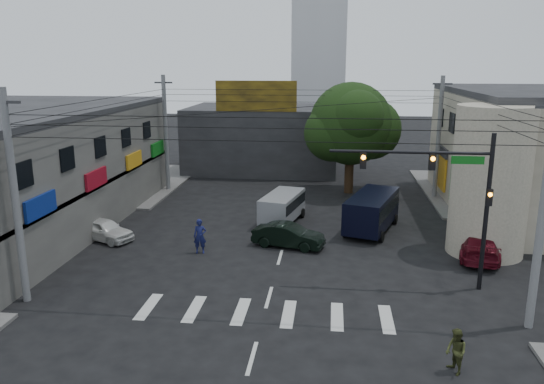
% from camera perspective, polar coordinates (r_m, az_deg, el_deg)
% --- Properties ---
extents(ground, '(160.00, 160.00, 0.00)m').
position_cam_1_polar(ground, '(26.69, 0.44, -8.55)').
color(ground, black).
rests_on(ground, ground).
extents(sidewalk_far_left, '(16.00, 16.00, 0.15)m').
position_cam_1_polar(sidewalk_far_left, '(48.34, -18.87, 1.03)').
color(sidewalk_far_left, '#514F4C').
rests_on(sidewalk_far_left, ground).
extents(sidewalk_far_right, '(16.00, 16.00, 0.15)m').
position_cam_1_polar(sidewalk_far_right, '(46.36, 25.74, -0.13)').
color(sidewalk_far_right, '#514F4C').
rests_on(sidewalk_far_right, ground).
extents(building_left, '(14.00, 24.00, 7.00)m').
position_cam_1_polar(building_left, '(37.44, -27.02, 2.06)').
color(building_left, '#4B4945').
rests_on(building_left, ground).
extents(corner_column, '(4.00, 4.00, 8.00)m').
position_cam_1_polar(corner_column, '(30.39, 22.42, 1.07)').
color(corner_column, gray).
rests_on(corner_column, ground).
extents(building_far, '(14.00, 10.00, 6.00)m').
position_cam_1_polar(building_far, '(51.48, -0.91, 5.83)').
color(building_far, '#232326').
rests_on(building_far, ground).
extents(billboard, '(7.00, 0.30, 2.60)m').
position_cam_1_polar(billboard, '(46.21, -1.73, 10.28)').
color(billboard, olive).
rests_on(billboard, building_far).
extents(street_tree, '(6.40, 6.40, 8.70)m').
position_cam_1_polar(street_tree, '(41.83, 8.47, 7.25)').
color(street_tree, black).
rests_on(street_tree, ground).
extents(traffic_gantry, '(7.10, 0.35, 7.20)m').
position_cam_1_polar(traffic_gantry, '(24.70, 18.57, 0.63)').
color(traffic_gantry, black).
rests_on(traffic_gantry, ground).
extents(utility_pole_near_left, '(0.32, 0.32, 9.20)m').
position_cam_1_polar(utility_pole_near_left, '(24.59, -25.90, -0.66)').
color(utility_pole_near_left, '#59595B').
rests_on(utility_pole_near_left, ground).
extents(utility_pole_near_right, '(0.32, 0.32, 9.20)m').
position_cam_1_polar(utility_pole_near_right, '(22.25, 27.09, -2.21)').
color(utility_pole_near_right, '#59595B').
rests_on(utility_pole_near_right, ground).
extents(utility_pole_far_left, '(0.32, 0.32, 9.20)m').
position_cam_1_polar(utility_pole_far_left, '(42.97, -11.35, 6.13)').
color(utility_pole_far_left, '#59595B').
rests_on(utility_pole_far_left, ground).
extents(utility_pole_far_right, '(0.32, 0.32, 9.20)m').
position_cam_1_polar(utility_pole_far_right, '(41.68, 17.47, 5.53)').
color(utility_pole_far_right, '#59595B').
rests_on(utility_pole_far_right, ground).
extents(dark_sedan, '(3.23, 4.66, 1.33)m').
position_cam_1_polar(dark_sedan, '(29.90, 1.77, -4.70)').
color(dark_sedan, black).
rests_on(dark_sedan, ground).
extents(white_compact, '(4.26, 4.87, 1.28)m').
position_cam_1_polar(white_compact, '(32.51, -17.61, -3.87)').
color(white_compact, silver).
rests_on(white_compact, ground).
extents(maroon_sedan, '(3.80, 5.63, 1.42)m').
position_cam_1_polar(maroon_sedan, '(30.38, 21.33, -5.29)').
color(maroon_sedan, '#4F0B16').
rests_on(maroon_sedan, ground).
extents(silver_minivan, '(5.20, 3.70, 1.90)m').
position_cam_1_polar(silver_minivan, '(34.22, 1.10, -1.78)').
color(silver_minivan, '#9EA0A5').
rests_on(silver_minivan, ground).
extents(navy_van, '(6.94, 5.46, 2.27)m').
position_cam_1_polar(navy_van, '(33.17, 10.69, -2.20)').
color(navy_van, black).
rests_on(navy_van, ground).
extents(traffic_officer, '(0.84, 0.67, 1.91)m').
position_cam_1_polar(traffic_officer, '(29.11, -7.76, -4.74)').
color(traffic_officer, '#131745').
rests_on(traffic_officer, ground).
extents(pedestrian_olive, '(1.16, 1.10, 1.58)m').
position_cam_1_polar(pedestrian_olive, '(19.39, 19.18, -15.91)').
color(pedestrian_olive, '#353B1B').
rests_on(pedestrian_olive, ground).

